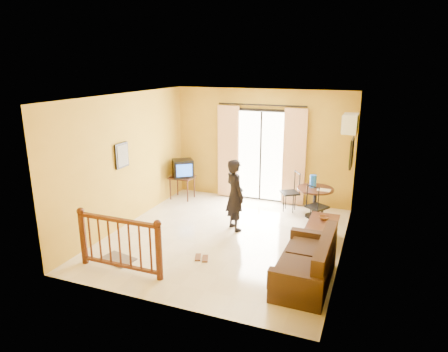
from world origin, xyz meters
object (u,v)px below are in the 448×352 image
at_px(dining_table, 315,194).
at_px(television, 183,168).
at_px(coffee_table, 322,229).
at_px(standing_person, 235,195).
at_px(sofa, 308,266).

bearing_deg(dining_table, television, 179.10).
bearing_deg(television, dining_table, -37.82).
height_order(coffee_table, standing_person, standing_person).
relative_size(coffee_table, sofa, 0.59).
xyz_separation_m(television, dining_table, (3.35, -0.05, -0.27)).
relative_size(television, dining_table, 0.80).
bearing_deg(sofa, television, 141.97).
xyz_separation_m(dining_table, coffee_table, (0.36, -1.33, -0.24)).
xyz_separation_m(sofa, standing_person, (-1.82, 1.60, 0.45)).
height_order(television, sofa, television).
bearing_deg(sofa, coffee_table, 90.69).
distance_m(dining_table, standing_person, 1.97).
distance_m(coffee_table, sofa, 1.59).
bearing_deg(coffee_table, dining_table, 105.33).
xyz_separation_m(television, sofa, (3.72, -2.97, -0.51)).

